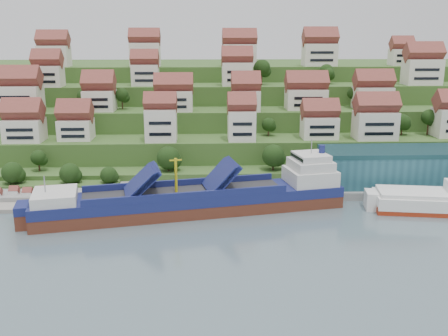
{
  "coord_description": "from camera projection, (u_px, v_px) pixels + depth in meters",
  "views": [
    {
      "loc": [
        -11.43,
        -117.36,
        42.87
      ],
      "look_at": [
        -6.01,
        14.0,
        8.0
      ],
      "focal_mm": 40.0,
      "sensor_mm": 36.0,
      "label": 1
    }
  ],
  "objects": [
    {
      "name": "ground",
      "position": [
        250.0,
        213.0,
        124.78
      ],
      "size": [
        300.0,
        300.0,
        0.0
      ],
      "primitive_type": "plane",
      "color": "slate",
      "rests_on": "ground"
    },
    {
      "name": "hillside_village",
      "position": [
        229.0,
        90.0,
        176.9
      ],
      "size": [
        158.88,
        62.73,
        29.27
      ],
      "color": "silver",
      "rests_on": "ground"
    },
    {
      "name": "quay",
      "position": [
        316.0,
        190.0,
        139.78
      ],
      "size": [
        180.0,
        14.0,
        2.2
      ],
      "primitive_type": "cube",
      "color": "gray",
      "rests_on": "ground"
    },
    {
      "name": "flagpole",
      "position": [
        315.0,
        175.0,
        133.4
      ],
      "size": [
        1.28,
        0.16,
        8.0
      ],
      "color": "gray",
      "rests_on": "quay"
    },
    {
      "name": "hillside",
      "position": [
        229.0,
        111.0,
        222.06
      ],
      "size": [
        260.0,
        128.0,
        31.0
      ],
      "color": "#2D4C1E",
      "rests_on": "ground"
    },
    {
      "name": "beach_huts",
      "position": [
        21.0,
        195.0,
        132.23
      ],
      "size": [
        14.4,
        3.7,
        2.2
      ],
      "color": "white",
      "rests_on": "pebble_beach"
    },
    {
      "name": "second_ship",
      "position": [
        436.0,
        201.0,
        125.65
      ],
      "size": [
        29.87,
        14.91,
        8.28
      ],
      "rotation": [
        0.0,
        0.0,
        -0.16
      ],
      "color": "maroon",
      "rests_on": "ground"
    },
    {
      "name": "hillside_trees",
      "position": [
        210.0,
        126.0,
        159.96
      ],
      "size": [
        141.13,
        62.74,
        31.83
      ],
      "color": "#1C3913",
      "rests_on": "ground"
    },
    {
      "name": "pebble_beach",
      "position": [
        31.0,
        199.0,
        133.93
      ],
      "size": [
        45.0,
        20.0,
        1.0
      ],
      "primitive_type": "cube",
      "color": "gray",
      "rests_on": "ground"
    },
    {
      "name": "cargo_ship",
      "position": [
        201.0,
        199.0,
        124.82
      ],
      "size": [
        77.46,
        26.92,
        16.98
      ],
      "rotation": [
        0.0,
        0.0,
        0.2
      ],
      "color": "#58291B",
      "rests_on": "ground"
    },
    {
      "name": "warehouse",
      "position": [
        428.0,
        166.0,
        141.43
      ],
      "size": [
        60.0,
        15.0,
        10.0
      ],
      "primitive_type": "cube",
      "color": "#265B69",
      "rests_on": "quay"
    }
  ]
}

